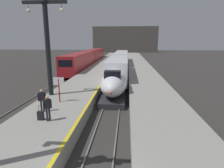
# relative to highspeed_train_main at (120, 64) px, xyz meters

# --- Properties ---
(platform_left) EXTENTS (4.80, 110.00, 1.05)m
(platform_left) POSITION_rel_highspeed_train_main_xyz_m (-4.05, -4.48, -1.40)
(platform_left) COLOR gray
(platform_left) RESTS_ON ground
(platform_right) EXTENTS (4.80, 110.00, 1.05)m
(platform_right) POSITION_rel_highspeed_train_main_xyz_m (4.05, -4.48, -1.40)
(platform_right) COLOR gray
(platform_right) RESTS_ON ground
(platform_left_safety_stripe) EXTENTS (0.20, 107.80, 0.01)m
(platform_left_safety_stripe) POSITION_rel_highspeed_train_main_xyz_m (-1.77, -4.48, -0.87)
(platform_left_safety_stripe) COLOR yellow
(platform_left_safety_stripe) RESTS_ON platform_left
(rail_main_left) EXTENTS (0.08, 110.00, 0.12)m
(rail_main_left) POSITION_rel_highspeed_train_main_xyz_m (-0.75, -1.73, -1.86)
(rail_main_left) COLOR slate
(rail_main_left) RESTS_ON ground
(rail_main_right) EXTENTS (0.08, 110.00, 0.12)m
(rail_main_right) POSITION_rel_highspeed_train_main_xyz_m (0.75, -1.73, -1.86)
(rail_main_right) COLOR slate
(rail_main_right) RESTS_ON ground
(rail_secondary_left) EXTENTS (0.08, 110.00, 0.12)m
(rail_secondary_left) POSITION_rel_highspeed_train_main_xyz_m (-8.85, -1.73, -1.86)
(rail_secondary_left) COLOR slate
(rail_secondary_left) RESTS_ON ground
(rail_secondary_right) EXTENTS (0.08, 110.00, 0.12)m
(rail_secondary_right) POSITION_rel_highspeed_train_main_xyz_m (-7.35, -1.73, -1.86)
(rail_secondary_right) COLOR slate
(rail_secondary_right) RESTS_ON ground
(highspeed_train_main) EXTENTS (2.92, 38.63, 3.60)m
(highspeed_train_main) POSITION_rel_highspeed_train_main_xyz_m (0.00, 0.00, 0.00)
(highspeed_train_main) COLOR silver
(highspeed_train_main) RESTS_ON ground
(regional_train_adjacent) EXTENTS (2.85, 36.60, 3.80)m
(regional_train_adjacent) POSITION_rel_highspeed_train_main_xyz_m (-8.10, 11.59, 0.21)
(regional_train_adjacent) COLOR maroon
(regional_train_adjacent) RESTS_ON ground
(station_column_mid) EXTENTS (4.00, 0.68, 8.64)m
(station_column_mid) POSITION_rel_highspeed_train_main_xyz_m (-5.90, -17.65, 4.36)
(station_column_mid) COLOR black
(station_column_mid) RESTS_ON platform_left
(passenger_near_edge) EXTENTS (0.42, 0.44, 1.69)m
(passenger_near_edge) POSITION_rel_highspeed_train_main_xyz_m (-3.66, -23.60, 0.12)
(passenger_near_edge) COLOR #23232D
(passenger_near_edge) RESTS_ON platform_left
(passenger_mid_platform) EXTENTS (0.54, 0.34, 1.69)m
(passenger_mid_platform) POSITION_rel_highspeed_train_main_xyz_m (-4.75, -22.05, 0.12)
(passenger_mid_platform) COLOR #23232D
(passenger_mid_platform) RESTS_ON platform_left
(rolling_suitcase) EXTENTS (0.40, 0.22, 0.98)m
(rolling_suitcase) POSITION_rel_highspeed_train_main_xyz_m (-4.22, -23.51, -0.57)
(rolling_suitcase) COLOR black
(rolling_suitcase) RESTS_ON platform_left
(departure_info_board) EXTENTS (0.90, 0.10, 2.12)m
(departure_info_board) POSITION_rel_highspeed_train_main_xyz_m (-4.31, -19.72, 0.63)
(departure_info_board) COLOR maroon
(departure_info_board) RESTS_ON platform_left
(terminus_back_wall) EXTENTS (36.00, 2.00, 14.00)m
(terminus_back_wall) POSITION_rel_highspeed_train_main_xyz_m (0.00, 72.77, 5.08)
(terminus_back_wall) COLOR #4C4742
(terminus_back_wall) RESTS_ON ground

